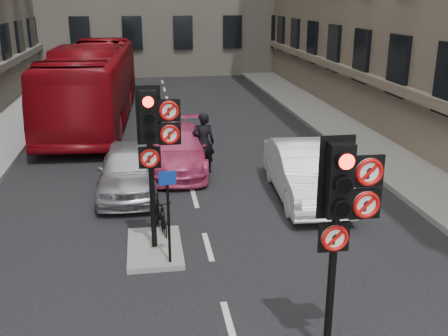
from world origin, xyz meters
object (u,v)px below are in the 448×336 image
object	(u,v)px
signal_far	(154,134)
bus_red	(93,84)
signal_near	(343,204)
motorcyclist	(203,143)
car_pink	(178,149)
info_sign	(168,204)
car_white	(305,172)
car_silver	(128,169)
motorcycle	(160,214)

from	to	relation	value
signal_far	bus_red	world-z (taller)	signal_far
signal_near	signal_far	bearing A→B (deg)	123.02
bus_red	motorcyclist	bearing A→B (deg)	-59.10
car_pink	info_sign	distance (m)	6.66
car_white	bus_red	size ratio (longest dim) A/B	0.37
signal_far	car_pink	distance (m)	6.19
motorcyclist	info_sign	world-z (taller)	info_sign
motorcyclist	car_white	bearing A→B (deg)	138.33
signal_near	motorcyclist	world-z (taller)	signal_near
car_silver	signal_near	bearing A→B (deg)	-65.16
bus_red	info_sign	bearing A→B (deg)	-76.42
car_white	motorcycle	xyz separation A→B (m)	(-4.11, -1.63, -0.31)
bus_red	motorcycle	world-z (taller)	bus_red
car_silver	bus_red	bearing A→B (deg)	102.27
car_pink	motorcyclist	xyz separation A→B (m)	(0.78, -0.47, 0.30)
signal_far	motorcycle	xyz separation A→B (m)	(0.08, 1.01, -2.25)
info_sign	signal_far	bearing A→B (deg)	95.18
motorcycle	motorcyclist	bearing A→B (deg)	60.18
car_pink	motorcycle	distance (m)	4.84
car_white	info_sign	xyz separation A→B (m)	(-3.98, -3.44, 0.67)
signal_far	motorcycle	size ratio (longest dim) A/B	2.38
signal_far	car_silver	size ratio (longest dim) A/B	0.87
car_pink	bus_red	world-z (taller)	bus_red
signal_far	car_white	bearing A→B (deg)	32.15
car_pink	motorcycle	xyz separation A→B (m)	(-0.79, -4.77, -0.22)
car_pink	bus_red	size ratio (longest dim) A/B	0.38
car_silver	car_pink	size ratio (longest dim) A/B	0.89
car_white	motorcyclist	world-z (taller)	motorcyclist
bus_red	car_pink	bearing A→B (deg)	-62.54
car_pink	motorcycle	bearing A→B (deg)	-94.59
car_white	signal_near	bearing A→B (deg)	-100.15
car_pink	signal_far	bearing A→B (deg)	-93.73
car_silver	car_white	xyz separation A→B (m)	(4.89, -1.19, 0.06)
motorcycle	info_sign	bearing A→B (deg)	-95.54
car_white	motorcyclist	xyz separation A→B (m)	(-2.54, 2.68, 0.22)
motorcycle	info_sign	size ratio (longest dim) A/B	0.74
signal_far	car_pink	bearing A→B (deg)	81.40
signal_near	bus_red	bearing A→B (deg)	106.35
bus_red	car_white	bearing A→B (deg)	-54.41
car_white	bus_red	xyz separation A→B (m)	(-6.53, 10.21, 0.95)
car_silver	info_sign	world-z (taller)	info_sign
signal_far	motorcyclist	size ratio (longest dim) A/B	1.83
car_silver	bus_red	size ratio (longest dim) A/B	0.33
info_sign	motorcyclist	bearing A→B (deg)	67.19
signal_near	car_white	bearing A→B (deg)	76.52
car_white	car_pink	xyz separation A→B (m)	(-3.32, 3.15, -0.09)
signal_near	signal_far	world-z (taller)	signal_far
car_pink	motorcycle	size ratio (longest dim) A/B	3.08
signal_near	signal_far	distance (m)	4.77
signal_near	motorcyclist	bearing A→B (deg)	95.83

